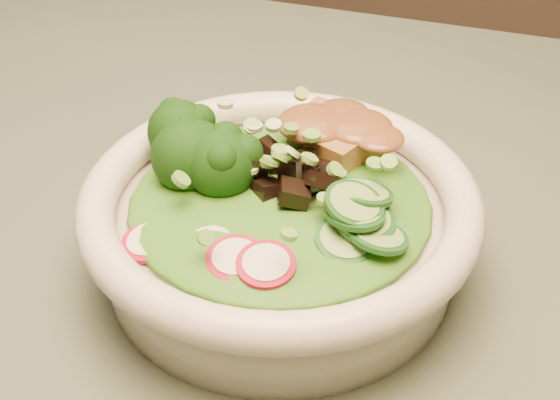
% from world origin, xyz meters
% --- Properties ---
extents(dining_table, '(1.20, 0.80, 0.75)m').
position_xyz_m(dining_table, '(0.00, 0.00, 0.64)').
color(dining_table, black).
rests_on(dining_table, ground).
extents(salad_bowl, '(0.25, 0.25, 0.07)m').
position_xyz_m(salad_bowl, '(0.24, -0.02, 0.79)').
color(salad_bowl, silver).
rests_on(salad_bowl, dining_table).
extents(lettuce_bed, '(0.19, 0.19, 0.02)m').
position_xyz_m(lettuce_bed, '(0.24, -0.02, 0.81)').
color(lettuce_bed, '#225C13').
rests_on(lettuce_bed, salad_bowl).
extents(broccoli_florets, '(0.08, 0.07, 0.04)m').
position_xyz_m(broccoli_florets, '(0.18, -0.01, 0.82)').
color(broccoli_florets, black).
rests_on(broccoli_florets, salad_bowl).
extents(radish_slices, '(0.11, 0.05, 0.02)m').
position_xyz_m(radish_slices, '(0.23, -0.08, 0.81)').
color(radish_slices, maroon).
rests_on(radish_slices, salad_bowl).
extents(cucumber_slices, '(0.07, 0.07, 0.03)m').
position_xyz_m(cucumber_slices, '(0.30, -0.04, 0.82)').
color(cucumber_slices, '#8AC46D').
rests_on(cucumber_slices, salad_bowl).
extents(mushroom_heap, '(0.07, 0.07, 0.04)m').
position_xyz_m(mushroom_heap, '(0.24, -0.01, 0.82)').
color(mushroom_heap, black).
rests_on(mushroom_heap, salad_bowl).
extents(tofu_cubes, '(0.09, 0.06, 0.03)m').
position_xyz_m(tofu_cubes, '(0.26, 0.04, 0.82)').
color(tofu_cubes, '#996233').
rests_on(tofu_cubes, salad_bowl).
extents(peanut_sauce, '(0.07, 0.05, 0.01)m').
position_xyz_m(peanut_sauce, '(0.26, 0.04, 0.83)').
color(peanut_sauce, brown).
rests_on(peanut_sauce, tofu_cubes).
extents(scallion_garnish, '(0.18, 0.18, 0.02)m').
position_xyz_m(scallion_garnish, '(0.24, -0.02, 0.83)').
color(scallion_garnish, '#66A339').
rests_on(scallion_garnish, salad_bowl).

